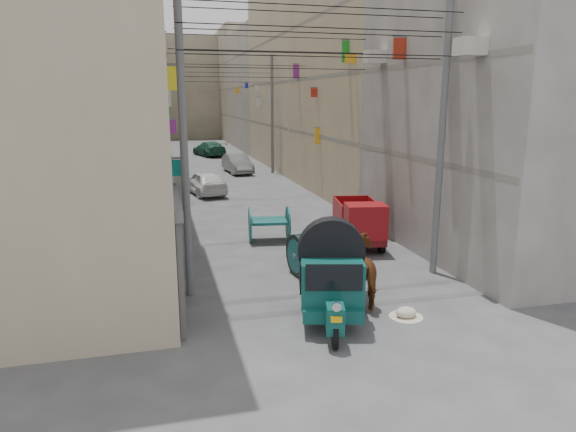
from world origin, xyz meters
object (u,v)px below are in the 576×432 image
object	(u,v)px
auto_rickshaw	(331,276)
distant_car_grey	(237,164)
feed_sack	(406,312)
distant_car_white	(205,183)
mini_truck	(361,225)
horse	(368,271)
second_cart	(269,223)
distant_car_green	(209,149)
tonga_cart	(315,253)

from	to	relation	value
auto_rickshaw	distant_car_grey	world-z (taller)	auto_rickshaw
feed_sack	distant_car_white	xyz separation A→B (m)	(-3.10, 17.51, 0.53)
mini_truck	distant_car_grey	size ratio (longest dim) A/B	0.80
auto_rickshaw	distant_car_white	bearing A→B (deg)	108.72
horse	second_cart	bearing A→B (deg)	-75.64
distant_car_green	distant_car_white	bearing A→B (deg)	67.71
tonga_cart	feed_sack	world-z (taller)	tonga_cart
distant_car_white	second_cart	bearing A→B (deg)	85.20
tonga_cart	distant_car_green	distance (m)	33.39
mini_truck	feed_sack	world-z (taller)	mini_truck
mini_truck	distant_car_green	distance (m)	31.23
mini_truck	distant_car_white	world-z (taller)	mini_truck
mini_truck	feed_sack	bearing A→B (deg)	-91.54
distant_car_white	distant_car_grey	world-z (taller)	distant_car_grey
tonga_cart	mini_truck	distance (m)	3.25
auto_rickshaw	second_cart	bearing A→B (deg)	103.70
distant_car_grey	feed_sack	bearing A→B (deg)	-95.42
auto_rickshaw	tonga_cart	bearing A→B (deg)	93.38
tonga_cart	feed_sack	distance (m)	3.76
tonga_cart	distant_car_white	bearing A→B (deg)	88.52
auto_rickshaw	distant_car_grey	bearing A→B (deg)	100.55
tonga_cart	mini_truck	world-z (taller)	mini_truck
feed_sack	distant_car_grey	size ratio (longest dim) A/B	0.12
second_cart	horse	bearing A→B (deg)	-71.39
auto_rickshaw	distant_car_white	size ratio (longest dim) A/B	0.72
mini_truck	distant_car_white	xyz separation A→B (m)	(-4.27, 11.76, -0.16)
second_cart	distant_car_green	distance (m)	29.53
mini_truck	second_cart	xyz separation A→B (m)	(-2.90, 1.65, -0.12)
feed_sack	distant_car_white	world-z (taller)	distant_car_white
distant_car_white	distant_car_green	xyz separation A→B (m)	(2.22, 19.40, 0.01)
auto_rickshaw	second_cart	distance (m)	7.15
mini_truck	second_cart	world-z (taller)	mini_truck
mini_truck	distant_car_grey	world-z (taller)	mini_truck
tonga_cart	second_cart	world-z (taller)	second_cart
tonga_cart	distant_car_green	xyz separation A→B (m)	(0.31, 33.39, 0.00)
distant_car_green	distant_car_grey	bearing A→B (deg)	78.12
second_cart	horse	size ratio (longest dim) A/B	0.83
distant_car_grey	second_cart	bearing A→B (deg)	-100.83
tonga_cart	distant_car_grey	bearing A→B (deg)	77.86
second_cart	distant_car_grey	world-z (taller)	distant_car_grey
distant_car_grey	distant_car_green	xyz separation A→B (m)	(-0.78, 11.57, -0.00)
auto_rickshaw	distant_car_grey	xyz separation A→B (m)	(1.73, 25.08, -0.45)
auto_rickshaw	feed_sack	bearing A→B (deg)	6.26
distant_car_grey	distant_car_green	size ratio (longest dim) A/B	0.88
feed_sack	distant_car_green	size ratio (longest dim) A/B	0.11
tonga_cart	horse	size ratio (longest dim) A/B	1.52
auto_rickshaw	feed_sack	world-z (taller)	auto_rickshaw
second_cart	distant_car_green	world-z (taller)	distant_car_green
tonga_cart	second_cart	bearing A→B (deg)	88.67
second_cart	horse	world-z (taller)	horse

